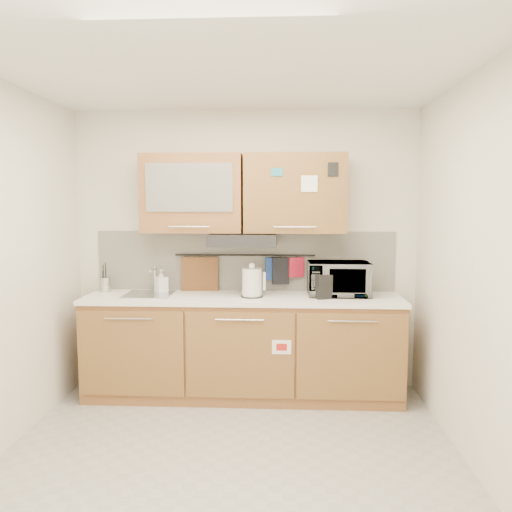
# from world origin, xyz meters

# --- Properties ---
(floor) EXTENTS (3.20, 3.20, 0.00)m
(floor) POSITION_xyz_m (0.00, 0.00, 0.00)
(floor) COLOR #9E9993
(floor) RESTS_ON ground
(ceiling) EXTENTS (3.20, 3.20, 0.00)m
(ceiling) POSITION_xyz_m (0.00, 0.00, 2.60)
(ceiling) COLOR white
(ceiling) RESTS_ON wall_back
(wall_back) EXTENTS (3.20, 0.00, 3.20)m
(wall_back) POSITION_xyz_m (0.00, 1.50, 1.30)
(wall_back) COLOR silver
(wall_back) RESTS_ON ground
(wall_right) EXTENTS (0.00, 3.00, 3.00)m
(wall_right) POSITION_xyz_m (1.60, 0.00, 1.30)
(wall_right) COLOR silver
(wall_right) RESTS_ON ground
(base_cabinet) EXTENTS (2.80, 0.64, 0.88)m
(base_cabinet) POSITION_xyz_m (0.00, 1.19, 0.41)
(base_cabinet) COLOR olive
(base_cabinet) RESTS_ON floor
(countertop) EXTENTS (2.82, 0.62, 0.04)m
(countertop) POSITION_xyz_m (0.00, 1.19, 0.90)
(countertop) COLOR white
(countertop) RESTS_ON base_cabinet
(backsplash) EXTENTS (2.80, 0.02, 0.56)m
(backsplash) POSITION_xyz_m (0.00, 1.49, 1.20)
(backsplash) COLOR silver
(backsplash) RESTS_ON countertop
(upper_cabinets) EXTENTS (1.82, 0.37, 0.70)m
(upper_cabinets) POSITION_xyz_m (-0.00, 1.32, 1.83)
(upper_cabinets) COLOR olive
(upper_cabinets) RESTS_ON wall_back
(range_hood) EXTENTS (0.60, 0.46, 0.10)m
(range_hood) POSITION_xyz_m (0.00, 1.25, 1.42)
(range_hood) COLOR black
(range_hood) RESTS_ON upper_cabinets
(sink) EXTENTS (0.42, 0.40, 0.26)m
(sink) POSITION_xyz_m (-0.85, 1.21, 0.92)
(sink) COLOR silver
(sink) RESTS_ON countertop
(utensil_rail) EXTENTS (1.30, 0.02, 0.02)m
(utensil_rail) POSITION_xyz_m (0.00, 1.45, 1.26)
(utensil_rail) COLOR black
(utensil_rail) RESTS_ON backsplash
(utensil_crock) EXTENTS (0.13, 0.13, 0.27)m
(utensil_crock) POSITION_xyz_m (-1.30, 1.34, 0.99)
(utensil_crock) COLOR #B9B9BE
(utensil_crock) RESTS_ON countertop
(kettle) EXTENTS (0.23, 0.21, 0.30)m
(kettle) POSITION_xyz_m (0.09, 1.15, 1.04)
(kettle) COLOR silver
(kettle) RESTS_ON countertop
(toaster) EXTENTS (0.32, 0.27, 0.21)m
(toaster) POSITION_xyz_m (0.76, 1.17, 1.03)
(toaster) COLOR black
(toaster) RESTS_ON countertop
(microwave) EXTENTS (0.55, 0.37, 0.30)m
(microwave) POSITION_xyz_m (0.86, 1.27, 1.07)
(microwave) COLOR #999999
(microwave) RESTS_ON countertop
(soap_bottle) EXTENTS (0.14, 0.14, 0.22)m
(soap_bottle) POSITION_xyz_m (-0.76, 1.32, 1.03)
(soap_bottle) COLOR #999999
(soap_bottle) RESTS_ON countertop
(cutting_board) EXTENTS (0.35, 0.05, 0.43)m
(cutting_board) POSITION_xyz_m (-0.42, 1.44, 1.02)
(cutting_board) COLOR brown
(cutting_board) RESTS_ON utensil_rail
(oven_mitt) EXTENTS (0.13, 0.05, 0.21)m
(oven_mitt) POSITION_xyz_m (0.26, 1.44, 1.14)
(oven_mitt) COLOR navy
(oven_mitt) RESTS_ON utensil_rail
(dark_pouch) EXTENTS (0.16, 0.07, 0.25)m
(dark_pouch) POSITION_xyz_m (0.34, 1.44, 1.12)
(dark_pouch) COLOR black
(dark_pouch) RESTS_ON utensil_rail
(pot_holder) EXTENTS (0.15, 0.08, 0.18)m
(pot_holder) POSITION_xyz_m (0.49, 1.44, 1.15)
(pot_holder) COLOR #AF172E
(pot_holder) RESTS_ON utensil_rail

